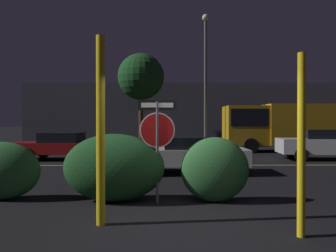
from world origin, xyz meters
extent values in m
plane|color=black|center=(0.00, 0.00, 0.00)|extent=(260.00, 260.00, 0.00)
cube|color=gold|center=(0.00, 7.69, 0.00)|extent=(41.95, 0.12, 0.01)
cylinder|color=#4C4C51|center=(-0.56, 1.53, 1.08)|extent=(0.06, 0.06, 2.16)
cylinder|color=white|center=(-0.56, 1.53, 1.55)|extent=(0.75, 0.02, 0.75)
cylinder|color=#B71414|center=(-0.56, 1.53, 1.55)|extent=(0.70, 0.03, 0.70)
cube|color=black|center=(-0.56, 1.53, 2.08)|extent=(0.83, 0.04, 0.22)
cube|color=white|center=(-0.56, 1.53, 2.08)|extent=(0.68, 0.04, 0.10)
cylinder|color=yellow|center=(-1.46, 0.06, 1.58)|extent=(0.15, 0.15, 3.16)
cylinder|color=yellow|center=(1.65, -0.54, 1.38)|extent=(0.12, 0.12, 2.75)
ellipsoid|color=#2D6633|center=(-4.01, 1.88, 0.64)|extent=(1.69, 0.72, 1.29)
ellipsoid|color=#1E4C23|center=(-1.49, 1.68, 0.74)|extent=(2.19, 1.06, 1.47)
ellipsoid|color=#2D6633|center=(0.68, 1.63, 0.70)|extent=(1.47, 0.72, 1.40)
cube|color=maroon|center=(-5.00, 9.64, 0.56)|extent=(4.50, 1.95, 0.51)
cube|color=black|center=(-5.13, 9.65, 1.03)|extent=(1.85, 1.54, 0.44)
cylinder|color=black|center=(-3.59, 10.35, 0.30)|extent=(0.61, 0.24, 0.60)
cylinder|color=black|center=(-3.69, 8.75, 0.30)|extent=(0.61, 0.24, 0.60)
cylinder|color=black|center=(-6.31, 10.53, 0.30)|extent=(0.61, 0.24, 0.60)
cylinder|color=black|center=(-6.42, 8.93, 0.30)|extent=(0.61, 0.24, 0.60)
sphere|color=#F4EFCC|center=(-2.74, 10.01, 0.58)|extent=(0.14, 0.14, 0.14)
sphere|color=#F4EFCC|center=(-2.81, 8.98, 0.58)|extent=(0.14, 0.14, 0.14)
cube|color=silver|center=(0.30, 5.70, 0.57)|extent=(4.13, 1.78, 0.54)
cube|color=black|center=(0.42, 5.70, 1.03)|extent=(1.66, 1.50, 0.39)
cylinder|color=black|center=(-0.99, 4.89, 0.30)|extent=(0.60, 0.21, 0.60)
cylinder|color=black|center=(-0.96, 6.54, 0.30)|extent=(0.60, 0.21, 0.60)
cylinder|color=black|center=(1.56, 4.85, 0.30)|extent=(0.60, 0.21, 0.60)
cylinder|color=black|center=(1.58, 6.51, 0.30)|extent=(0.60, 0.21, 0.60)
sphere|color=#F4EFCC|center=(-1.79, 5.20, 0.59)|extent=(0.14, 0.14, 0.14)
sphere|color=#F4EFCC|center=(-1.78, 6.26, 0.59)|extent=(0.14, 0.14, 0.14)
cube|color=silver|center=(6.90, 9.61, 0.64)|extent=(4.12, 2.06, 0.68)
cube|color=black|center=(6.79, 9.63, 1.19)|extent=(1.72, 1.60, 0.42)
cylinder|color=black|center=(5.76, 10.54, 0.30)|extent=(0.62, 0.26, 0.60)
cylinder|color=black|center=(5.60, 8.93, 0.30)|extent=(0.62, 0.26, 0.60)
cube|color=gold|center=(4.35, 13.95, 1.54)|extent=(2.40, 2.05, 2.29)
cube|color=black|center=(4.35, 13.95, 2.00)|extent=(2.16, 2.09, 1.01)
cube|color=gold|center=(7.49, 13.98, 1.59)|extent=(3.91, 2.20, 2.39)
cylinder|color=black|center=(4.43, 12.91, 0.42)|extent=(0.84, 0.29, 0.84)
cylinder|color=black|center=(4.41, 14.99, 0.42)|extent=(0.84, 0.29, 0.84)
cylinder|color=black|center=(8.19, 12.95, 0.42)|extent=(0.84, 0.29, 0.84)
cylinder|color=black|center=(8.17, 15.02, 0.42)|extent=(0.84, 0.29, 0.84)
cylinder|color=#4C4C51|center=(1.96, 13.75, 3.83)|extent=(0.16, 0.16, 7.66)
sphere|color=#F9E5B2|center=(1.96, 13.75, 7.85)|extent=(0.40, 0.40, 0.40)
cylinder|color=#422D1E|center=(-2.15, 18.28, 1.91)|extent=(0.32, 0.32, 3.83)
sphere|color=#19471E|center=(-2.15, 18.28, 5.03)|extent=(3.36, 3.36, 3.36)
cube|color=#4C4C56|center=(2.02, 22.21, 2.45)|extent=(27.54, 3.25, 4.89)
camera|label=1|loc=(-0.38, -5.40, 1.71)|focal=35.00mm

